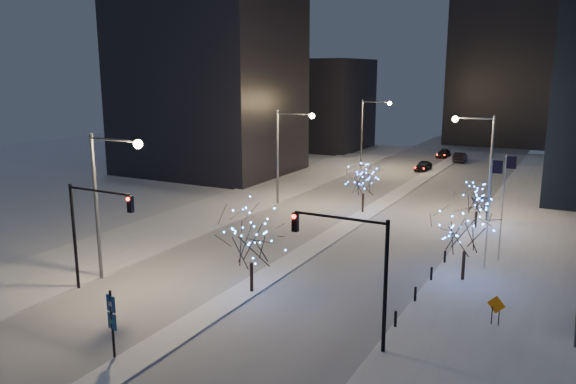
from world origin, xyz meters
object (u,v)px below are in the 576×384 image
Objects in this scene: street_lamp_east at (481,154)px; car_near at (423,166)px; car_far at (444,154)px; holiday_tree_plaza_near at (466,231)px; construction_sign at (496,307)px; holiday_tree_median_near at (251,237)px; holiday_tree_median_far at (364,180)px; car_mid at (460,157)px; traffic_signal_east at (356,260)px; holiday_tree_plaza_far at (477,199)px; street_lamp_w_near at (107,188)px; street_lamp_w_mid at (286,144)px; wayfinding_sign at (112,317)px; street_lamp_w_far at (369,124)px; traffic_signal_west at (90,221)px.

street_lamp_east is 27.72m from car_near.
car_far is at bearing 92.95° from car_near.
construction_sign is (2.98, -6.28, -2.37)m from holiday_tree_plaza_near.
holiday_tree_median_near is 1.12× the size of holiday_tree_median_far.
construction_sign is (13.53, -58.31, 0.43)m from car_mid.
car_mid is 0.93× the size of holiday_tree_median_far.
traffic_signal_east is 12.54m from holiday_tree_plaza_near.
traffic_signal_east reaches higher than holiday_tree_plaza_far.
street_lamp_w_mid is (0.00, 25.00, 0.00)m from street_lamp_w_near.
street_lamp_w_mid is at bearing 72.04° from car_mid.
holiday_tree_plaza_near is (21.00, 11.08, -2.94)m from street_lamp_w_near.
car_far is (-10.79, 67.68, -4.13)m from traffic_signal_east.
car_far is 1.20× the size of wayfinding_sign.
street_lamp_east is 40.89m from car_far.
street_lamp_w_near is at bearing -96.46° from car_near.
street_lamp_w_mid is 19.26m from street_lamp_east.
holiday_tree_plaza_far is at bearing 100.58° from car_mid.
street_lamp_w_near is 1.43× the size of traffic_signal_east.
wayfinding_sign is at bearing -146.28° from traffic_signal_east.
street_lamp_w_far is 2.16× the size of car_mid.
car_mid is at bearing 89.05° from holiday_tree_median_near.
street_lamp_east is 2.49× the size of holiday_tree_plaza_far.
car_near is 0.98× the size of car_far.
construction_sign is (23.97, 4.81, -5.31)m from street_lamp_w_near.
traffic_signal_east is (-1.14, -29.00, -1.69)m from street_lamp_east.
holiday_tree_median_near is (-1.00, -60.49, 2.98)m from car_mid.
traffic_signal_east is at bearing -104.47° from holiday_tree_plaza_near.
street_lamp_east is 27.25m from holiday_tree_median_near.
car_near is (6.93, 54.53, -4.04)m from traffic_signal_west.
car_near is 50.50m from construction_sign.
street_lamp_w_far is at bearing 48.84° from car_mid.
holiday_tree_plaza_far reaches higher than car_near.
holiday_tree_median_near is at bearing -86.10° from car_near.
car_near is 2.46× the size of construction_sign.
holiday_tree_median_near is at bearing 94.09° from wayfinding_sign.
street_lamp_w_mid reaches higher than traffic_signal_east.
street_lamp_w_mid is 2.49× the size of holiday_tree_plaza_far.
traffic_signal_east is 1.51× the size of car_mid.
holiday_tree_median_near reaches higher than construction_sign.
holiday_tree_plaza_far is (12.01, -27.68, 2.05)m from car_near.
street_lamp_w_far is at bearing 90.00° from street_lamp_w_near.
traffic_signal_west is 24.70m from construction_sign.
car_mid is at bearing 101.47° from holiday_tree_plaza_near.
construction_sign is at bearing 11.34° from street_lamp_w_near.
holiday_tree_median_near reaches higher than holiday_tree_median_far.
holiday_tree_median_far is at bearing 109.65° from traffic_signal_east.
car_near is 1.18× the size of wayfinding_sign.
traffic_signal_west is at bearing 78.67° from car_mid.
traffic_signal_east is 1.37× the size of holiday_tree_plaza_near.
holiday_tree_plaza_near is 23.00m from wayfinding_sign.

